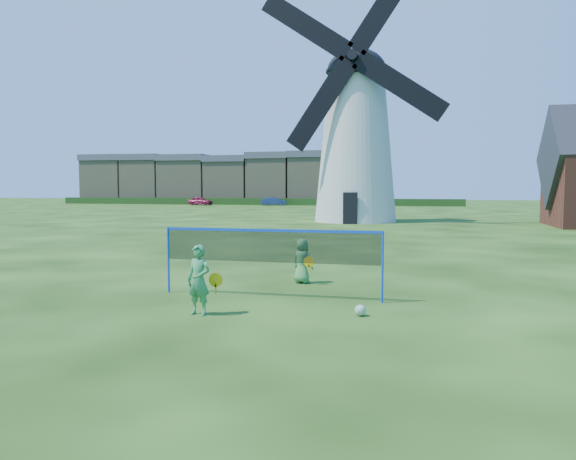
# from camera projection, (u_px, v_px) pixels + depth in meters

# --- Properties ---
(ground) EXTENTS (220.00, 220.00, 0.00)m
(ground) POSITION_uv_depth(u_px,v_px,m) (274.00, 298.00, 12.27)
(ground) COLOR black
(ground) RESTS_ON ground
(windmill) EXTENTS (13.00, 5.98, 18.04)m
(windmill) POSITION_uv_depth(u_px,v_px,m) (356.00, 136.00, 39.94)
(windmill) COLOR silver
(windmill) RESTS_ON ground
(badminton_net) EXTENTS (5.05, 0.05, 1.55)m
(badminton_net) POSITION_uv_depth(u_px,v_px,m) (270.00, 247.00, 12.25)
(badminton_net) COLOR blue
(badminton_net) RESTS_ON ground
(player_girl) EXTENTS (0.70, 0.42, 1.37)m
(player_girl) POSITION_uv_depth(u_px,v_px,m) (199.00, 280.00, 10.57)
(player_girl) COLOR #398F53
(player_girl) RESTS_ON ground
(player_boy) EXTENTS (0.69, 0.57, 1.16)m
(player_boy) POSITION_uv_depth(u_px,v_px,m) (302.00, 261.00, 14.15)
(player_boy) COLOR #4B9C4D
(player_boy) RESTS_ON ground
(play_ball) EXTENTS (0.22, 0.22, 0.22)m
(play_ball) POSITION_uv_depth(u_px,v_px,m) (360.00, 310.00, 10.52)
(play_ball) COLOR green
(play_ball) RESTS_ON ground
(terraced_houses) EXTENTS (49.48, 8.40, 8.08)m
(terraced_houses) POSITION_uv_depth(u_px,v_px,m) (228.00, 179.00, 88.19)
(terraced_houses) COLOR #948663
(terraced_houses) RESTS_ON ground
(hedge) EXTENTS (62.00, 0.80, 1.00)m
(hedge) POSITION_uv_depth(u_px,v_px,m) (248.00, 202.00, 81.37)
(hedge) COLOR #193814
(hedge) RESTS_ON ground
(car_left) EXTENTS (3.77, 1.87, 1.24)m
(car_left) POSITION_uv_depth(u_px,v_px,m) (200.00, 201.00, 79.75)
(car_left) COLOR maroon
(car_left) RESTS_ON ground
(car_right) EXTENTS (3.80, 1.88, 1.20)m
(car_right) POSITION_uv_depth(u_px,v_px,m) (274.00, 201.00, 78.42)
(car_right) COLOR navy
(car_right) RESTS_ON ground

